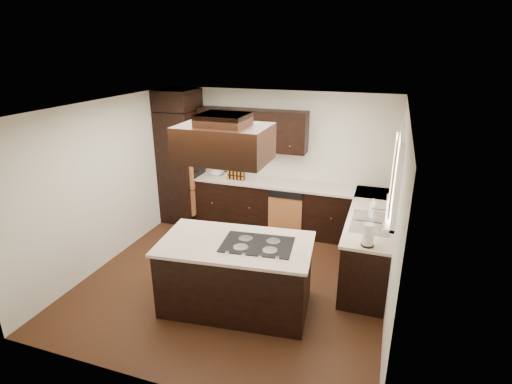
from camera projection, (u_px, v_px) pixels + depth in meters
floor at (237, 278)px, 5.91m from camera, size 4.20×4.20×0.02m
ceiling at (233, 106)px, 5.03m from camera, size 4.20×4.20×0.02m
wall_back at (277, 159)px, 7.34m from camera, size 4.20×0.02×2.50m
wall_front at (149, 279)px, 3.60m from camera, size 4.20×0.02×2.50m
wall_left at (107, 183)px, 6.11m from camera, size 0.02×4.20×2.50m
wall_right at (397, 219)px, 4.83m from camera, size 0.02×4.20×2.50m
oven_column at (182, 166)px, 7.59m from camera, size 0.65×0.75×2.12m
wall_oven_face at (198, 165)px, 7.46m from camera, size 0.05×0.62×0.78m
base_cabinets_back at (274, 206)px, 7.34m from camera, size 2.93×0.60×0.88m
base_cabinets_right at (369, 242)px, 6.01m from camera, size 0.60×2.40×0.88m
countertop_back at (274, 183)px, 7.17m from camera, size 2.93×0.63×0.04m
countertop_right at (371, 214)px, 5.85m from camera, size 0.63×2.40×0.04m
upper_cabinets at (252, 130)px, 7.12m from camera, size 2.00×0.34×0.72m
dishwasher_front at (285, 217)px, 7.00m from camera, size 0.60×0.05×0.72m
window_frame at (398, 174)px, 5.19m from camera, size 0.06×1.32×1.12m
window_pane at (400, 174)px, 5.19m from camera, size 0.00×1.20×1.00m
curtain_left at (393, 180)px, 4.82m from camera, size 0.02×0.34×0.90m
curtain_right at (394, 162)px, 5.57m from camera, size 0.02×0.34×0.90m
sink_rim at (371, 222)px, 5.53m from camera, size 0.52×0.84×0.01m
island at (236, 276)px, 5.14m from camera, size 1.93×1.19×0.88m
island_top at (236, 244)px, 4.98m from camera, size 2.01×1.27×0.04m
cooktop at (257, 244)px, 4.91m from camera, size 0.93×0.67×0.01m
range_hood at (224, 143)px, 4.64m from camera, size 1.05×0.72×0.42m
hood_duct at (223, 119)px, 4.54m from camera, size 0.55×0.50×0.13m
blender_base at (227, 174)px, 7.44m from camera, size 0.15×0.15×0.10m
blender_pitcher at (227, 165)px, 7.38m from camera, size 0.13×0.13×0.26m
spice_rack at (236, 173)px, 7.25m from camera, size 0.32×0.10×0.26m
mixing_bowl at (216, 174)px, 7.51m from camera, size 0.27×0.27×0.06m
soap_bottle at (373, 204)px, 5.91m from camera, size 0.10×0.10×0.18m
paper_towel at (368, 235)px, 4.83m from camera, size 0.16×0.16×0.30m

